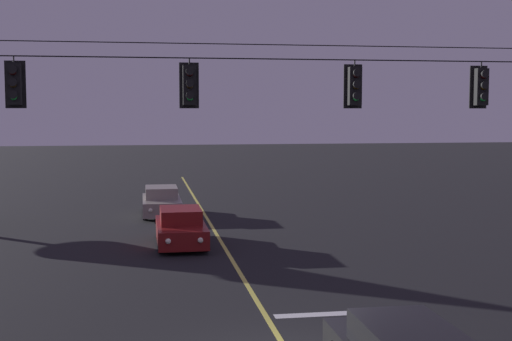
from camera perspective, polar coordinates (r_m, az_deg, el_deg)
The scene contains 9 objects.
lane_centre_stripe at distance 23.86m, azimuth -1.96°, elevation -7.35°, with size 0.14×60.00×0.01m, color #D1C64C.
stop_bar_paint at distance 17.96m, azimuth 6.96°, elevation -11.53°, with size 3.40×0.36×0.01m, color silver.
signal_span_assembly at distance 17.41m, azimuth 0.53°, elevation 1.48°, with size 19.28×0.32×7.75m.
traffic_light_leftmost at distance 17.36m, azimuth -19.18°, elevation 6.70°, with size 0.48×0.41×1.22m.
traffic_light_left_inner at distance 17.15m, azimuth -5.46°, elevation 6.98°, with size 0.48×0.41×1.22m.
traffic_light_centre at distance 17.92m, azimuth 8.08°, elevation 6.86°, with size 0.48×0.41×1.22m.
traffic_light_right_inner at distance 19.22m, azimuth 17.94°, elevation 6.54°, with size 0.48×0.41×1.22m.
car_oncoming_lead at distance 26.56m, azimuth -6.17°, elevation -4.70°, with size 1.80×4.42×1.39m.
car_oncoming_trailing at distance 34.08m, azimuth -7.74°, elevation -2.58°, with size 1.80×4.42×1.39m.
Camera 1 is at (-2.96, -13.23, 5.08)m, focal length 48.88 mm.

